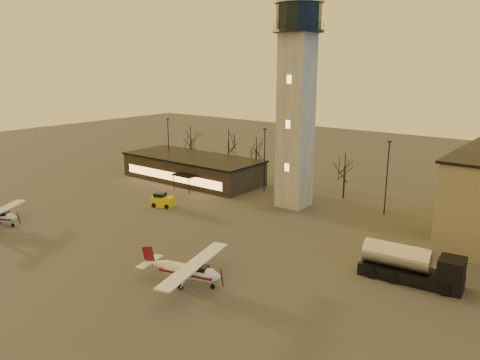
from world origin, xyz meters
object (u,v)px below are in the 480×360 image
object	(u,v)px
cessna_front	(191,274)
service_cart	(163,201)
fuel_truck	(410,267)
control_tower	(297,91)
terminal	(192,168)

from	to	relation	value
cessna_front	service_cart	size ratio (longest dim) A/B	3.24
cessna_front	service_cart	xyz separation A→B (m)	(-20.35, 15.28, -0.32)
cessna_front	fuel_truck	size ratio (longest dim) A/B	1.18
control_tower	cessna_front	xyz separation A→B (m)	(5.73, -27.30, -15.26)
control_tower	cessna_front	world-z (taller)	control_tower
control_tower	terminal	bearing A→B (deg)	174.85
cessna_front	fuel_truck	xyz separation A→B (m)	(15.76, 13.29, 0.30)
terminal	fuel_truck	xyz separation A→B (m)	(43.48, -15.99, -0.79)
fuel_truck	control_tower	bearing A→B (deg)	141.11
terminal	service_cart	xyz separation A→B (m)	(7.37, -14.00, -1.41)
cessna_front	fuel_truck	world-z (taller)	fuel_truck
cessna_front	service_cart	distance (m)	25.45
terminal	service_cart	distance (m)	15.88
control_tower	service_cart	distance (m)	24.51
terminal	cessna_front	xyz separation A→B (m)	(27.72, -29.28, -1.09)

